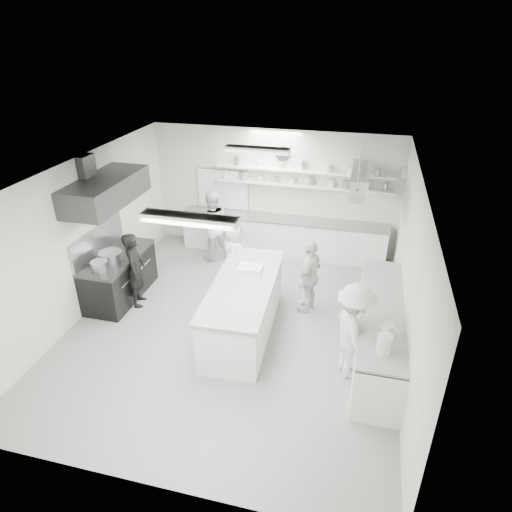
% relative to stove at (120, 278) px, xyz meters
% --- Properties ---
extents(floor, '(6.00, 7.00, 0.02)m').
position_rel_stove_xyz_m(floor, '(2.60, -0.40, -0.46)').
color(floor, gray).
rests_on(floor, ground).
extents(ceiling, '(6.00, 7.00, 0.02)m').
position_rel_stove_xyz_m(ceiling, '(2.60, -0.40, 2.56)').
color(ceiling, white).
rests_on(ceiling, wall_back).
extents(wall_back, '(6.00, 0.04, 3.00)m').
position_rel_stove_xyz_m(wall_back, '(2.60, 3.10, 1.05)').
color(wall_back, beige).
rests_on(wall_back, floor).
extents(wall_front, '(6.00, 0.04, 3.00)m').
position_rel_stove_xyz_m(wall_front, '(2.60, -3.90, 1.05)').
color(wall_front, beige).
rests_on(wall_front, floor).
extents(wall_left, '(0.04, 7.00, 3.00)m').
position_rel_stove_xyz_m(wall_left, '(-0.40, -0.40, 1.05)').
color(wall_left, beige).
rests_on(wall_left, floor).
extents(wall_right, '(0.04, 7.00, 3.00)m').
position_rel_stove_xyz_m(wall_right, '(5.60, -0.40, 1.05)').
color(wall_right, beige).
rests_on(wall_right, floor).
extents(stove, '(0.80, 1.80, 0.90)m').
position_rel_stove_xyz_m(stove, '(0.00, 0.00, 0.00)').
color(stove, black).
rests_on(stove, floor).
extents(exhaust_hood, '(0.85, 2.00, 0.50)m').
position_rel_stove_xyz_m(exhaust_hood, '(0.00, -0.00, 1.90)').
color(exhaust_hood, '#373738').
rests_on(exhaust_hood, wall_left).
extents(back_counter, '(5.00, 0.60, 0.92)m').
position_rel_stove_xyz_m(back_counter, '(2.90, 2.80, 0.01)').
color(back_counter, white).
rests_on(back_counter, floor).
extents(shelf_lower, '(4.20, 0.26, 0.04)m').
position_rel_stove_xyz_m(shelf_lower, '(3.30, 2.97, 1.30)').
color(shelf_lower, white).
rests_on(shelf_lower, wall_back).
extents(shelf_upper, '(4.20, 0.26, 0.04)m').
position_rel_stove_xyz_m(shelf_upper, '(3.30, 2.97, 1.65)').
color(shelf_upper, white).
rests_on(shelf_upper, wall_back).
extents(pass_through_window, '(1.30, 0.04, 1.00)m').
position_rel_stove_xyz_m(pass_through_window, '(1.30, 3.08, 1.00)').
color(pass_through_window, black).
rests_on(pass_through_window, wall_back).
extents(wall_clock, '(0.32, 0.05, 0.32)m').
position_rel_stove_xyz_m(wall_clock, '(2.80, 3.06, 2.00)').
color(wall_clock, white).
rests_on(wall_clock, wall_back).
extents(right_counter, '(0.74, 3.30, 0.94)m').
position_rel_stove_xyz_m(right_counter, '(5.25, -0.60, 0.02)').
color(right_counter, white).
rests_on(right_counter, floor).
extents(pot_rack, '(0.30, 1.60, 0.40)m').
position_rel_stove_xyz_m(pot_rack, '(4.60, 2.00, 1.85)').
color(pot_rack, '#9A9C9E').
rests_on(pot_rack, ceiling).
extents(light_fixture_front, '(1.30, 0.25, 0.10)m').
position_rel_stove_xyz_m(light_fixture_front, '(2.60, -2.20, 2.49)').
color(light_fixture_front, white).
rests_on(light_fixture_front, ceiling).
extents(light_fixture_rear, '(1.30, 0.25, 0.10)m').
position_rel_stove_xyz_m(light_fixture_rear, '(2.60, 1.40, 2.49)').
color(light_fixture_rear, white).
rests_on(light_fixture_rear, ceiling).
extents(prep_island, '(1.12, 2.73, 0.99)m').
position_rel_stove_xyz_m(prep_island, '(2.82, -0.53, 0.05)').
color(prep_island, white).
rests_on(prep_island, floor).
extents(stove_pot, '(0.45, 0.45, 0.23)m').
position_rel_stove_xyz_m(stove_pot, '(0.00, -0.19, 0.57)').
color(stove_pot, '#9A9C9E').
rests_on(stove_pot, stove).
extents(cook_stove, '(0.52, 0.66, 1.58)m').
position_rel_stove_xyz_m(cook_stove, '(0.49, -0.16, 0.34)').
color(cook_stove, black).
rests_on(cook_stove, floor).
extents(cook_back, '(1.07, 1.03, 1.74)m').
position_rel_stove_xyz_m(cook_back, '(1.32, 2.10, 0.42)').
color(cook_back, silver).
rests_on(cook_back, floor).
extents(cook_island_left, '(0.67, 0.89, 1.65)m').
position_rel_stove_xyz_m(cook_island_left, '(2.23, 0.83, 0.38)').
color(cook_island_left, silver).
rests_on(cook_island_left, floor).
extents(cook_island_right, '(0.60, 0.97, 1.54)m').
position_rel_stove_xyz_m(cook_island_right, '(3.89, 0.47, 0.32)').
color(cook_island_right, silver).
rests_on(cook_island_right, floor).
extents(cook_right, '(0.99, 1.24, 1.68)m').
position_rel_stove_xyz_m(cook_right, '(4.81, -1.22, 0.39)').
color(cook_right, silver).
rests_on(cook_right, floor).
extents(bowl_island_a, '(0.33, 0.33, 0.07)m').
position_rel_stove_xyz_m(bowl_island_a, '(2.65, 0.11, 0.57)').
color(bowl_island_a, '#9A9C9E').
rests_on(bowl_island_a, prep_island).
extents(bowl_island_b, '(0.20, 0.20, 0.05)m').
position_rel_stove_xyz_m(bowl_island_b, '(2.76, 0.08, 0.57)').
color(bowl_island_b, white).
rests_on(bowl_island_b, prep_island).
extents(bowl_right, '(0.25, 0.25, 0.06)m').
position_rel_stove_xyz_m(bowl_right, '(5.26, -1.30, 0.52)').
color(bowl_right, white).
rests_on(bowl_right, right_counter).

